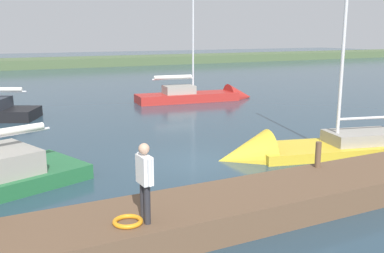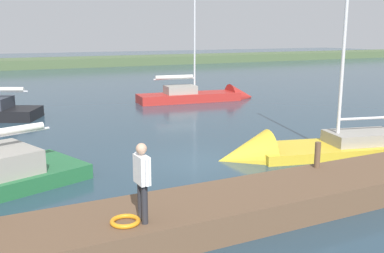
{
  "view_description": "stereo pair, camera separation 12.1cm",
  "coord_description": "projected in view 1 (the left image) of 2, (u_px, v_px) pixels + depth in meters",
  "views": [
    {
      "loc": [
        7.38,
        13.96,
        4.73
      ],
      "look_at": [
        -0.17,
        -0.82,
        1.22
      ],
      "focal_mm": 41.39,
      "sensor_mm": 36.0,
      "label": 1
    },
    {
      "loc": [
        7.27,
        14.02,
        4.73
      ],
      "look_at": [
        -0.17,
        -0.82,
        1.22
      ],
      "focal_mm": 41.39,
      "sensor_mm": 36.0,
      "label": 2
    }
  ],
  "objects": [
    {
      "name": "ground_plane",
      "position": [
        198.0,
        163.0,
        16.43
      ],
      "size": [
        200.0,
        200.0,
        0.0
      ],
      "primitive_type": "plane",
      "color": "#263D4C"
    },
    {
      "name": "dock_pier",
      "position": [
        284.0,
        197.0,
        12.01
      ],
      "size": [
        19.09,
        2.3,
        0.72
      ],
      "primitive_type": "cube",
      "color": "brown",
      "rests_on": "ground_plane"
    },
    {
      "name": "life_ring_buoy",
      "position": [
        128.0,
        221.0,
        9.48
      ],
      "size": [
        0.66,
        0.66,
        0.1
      ],
      "primitive_type": "torus",
      "color": "orange",
      "rests_on": "dock_pier"
    },
    {
      "name": "person_on_dock",
      "position": [
        145.0,
        177.0,
        9.37
      ],
      "size": [
        0.24,
        0.66,
        1.76
      ],
      "rotation": [
        0.0,
        0.0,
        3.18
      ],
      "color": "#28282D",
      "rests_on": "dock_pier"
    },
    {
      "name": "sailboat_near_dock",
      "position": [
        308.0,
        153.0,
        17.49
      ],
      "size": [
        9.53,
        4.39,
        9.33
      ],
      "rotation": [
        0.0,
        0.0,
        -0.24
      ],
      "color": "gold",
      "rests_on": "ground_plane"
    },
    {
      "name": "sailboat_mid_channel",
      "position": [
        203.0,
        98.0,
        31.63
      ],
      "size": [
        8.79,
        2.95,
        10.56
      ],
      "rotation": [
        0.0,
        0.0,
        3.03
      ],
      "color": "#B22823",
      "rests_on": "ground_plane"
    },
    {
      "name": "far_shoreline",
      "position": [
        25.0,
        68.0,
        61.54
      ],
      "size": [
        180.0,
        8.0,
        2.4
      ],
      "primitive_type": "cube",
      "color": "#4C603D",
      "rests_on": "ground_plane"
    },
    {
      "name": "mooring_post_far",
      "position": [
        318.0,
        155.0,
        13.4
      ],
      "size": [
        0.17,
        0.17,
        0.79
      ],
      "primitive_type": "cylinder",
      "color": "brown",
      "rests_on": "dock_pier"
    }
  ]
}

